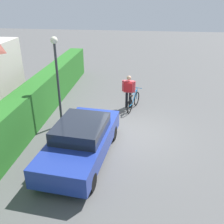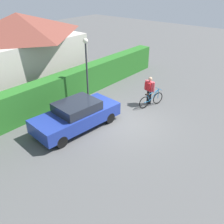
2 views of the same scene
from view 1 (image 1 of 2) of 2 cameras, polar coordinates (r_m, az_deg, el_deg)
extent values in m
plane|color=#505050|center=(10.80, 3.88, -4.75)|extent=(60.00, 60.00, 0.00)
cube|color=#266822|center=(11.42, -17.98, 0.65)|extent=(16.55, 0.90, 1.75)
cube|color=navy|center=(9.07, -6.84, -6.85)|extent=(4.52, 2.23, 0.66)
cube|color=#1E232D|center=(8.84, -6.87, -3.57)|extent=(2.13, 1.78, 0.45)
cylinder|color=black|center=(10.68, -8.28, -3.63)|extent=(0.58, 0.23, 0.56)
cylinder|color=black|center=(10.25, 0.32, -4.66)|extent=(0.58, 0.23, 0.56)
cylinder|color=black|center=(8.46, -15.49, -13.13)|extent=(0.58, 0.23, 0.56)
cylinder|color=black|center=(7.91, -4.57, -15.23)|extent=(0.58, 0.23, 0.56)
torus|color=black|center=(13.30, 5.49, 2.96)|extent=(0.71, 0.26, 0.72)
torus|color=black|center=(12.39, 3.91, 1.28)|extent=(0.71, 0.26, 0.72)
cylinder|color=#1972B2|center=(12.91, 5.07, 3.59)|extent=(0.65, 0.23, 0.61)
cylinder|color=#1972B2|center=(12.56, 4.40, 2.63)|extent=(0.25, 0.11, 0.46)
cylinder|color=#1972B2|center=(12.72, 4.90, 4.20)|extent=(0.80, 0.27, 0.15)
cylinder|color=#1972B2|center=(12.57, 4.22, 1.58)|extent=(0.39, 0.15, 0.05)
cylinder|color=#1972B2|center=(13.19, 5.54, 4.10)|extent=(0.04, 0.04, 0.57)
cube|color=black|center=(12.37, 4.26, 3.54)|extent=(0.24, 0.16, 0.06)
cylinder|color=#1972B2|center=(13.08, 5.60, 5.38)|extent=(0.17, 0.49, 0.03)
cylinder|color=black|center=(13.00, 3.27, 2.75)|extent=(0.13, 0.13, 0.83)
cylinder|color=black|center=(12.97, 4.02, 2.68)|extent=(0.13, 0.13, 0.83)
cube|color=#DB4C56|center=(12.73, 3.73, 5.67)|extent=(0.25, 0.51, 0.59)
sphere|color=tan|center=(12.58, 3.79, 7.57)|extent=(0.23, 0.23, 0.23)
cylinder|color=#DB4C56|center=(12.77, 2.43, 5.85)|extent=(0.09, 0.09, 0.56)
cylinder|color=#DB4C56|center=(12.68, 5.04, 5.62)|extent=(0.09, 0.09, 0.56)
cube|color=#B1191E|center=(12.57, 3.60, 5.56)|extent=(0.20, 0.40, 0.45)
cylinder|color=#38383D|center=(10.95, -11.81, 5.48)|extent=(0.10, 0.10, 3.56)
sphere|color=#F2EDCC|center=(10.47, -12.76, 15.30)|extent=(0.28, 0.28, 0.28)
camera|label=2|loc=(6.21, 99.01, 8.52)|focal=40.04mm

